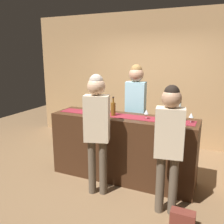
{
  "coord_description": "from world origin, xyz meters",
  "views": [
    {
      "loc": [
        1.33,
        -3.41,
        1.97
      ],
      "look_at": [
        -0.19,
        0.0,
        1.09
      ],
      "focal_mm": 38.79,
      "sensor_mm": 36.0,
      "label": 1
    }
  ],
  "objects_px": {
    "wine_bottle_clear": "(180,114)",
    "wine_glass_mid_counter": "(92,108)",
    "wine_glass_far_end": "(146,112)",
    "potted_plant_tall": "(66,125)",
    "customer_sipping": "(169,138)",
    "customer_browsing": "(97,122)",
    "wine_bottle_amber": "(113,109)",
    "wine_glass_near_customer": "(191,116)",
    "bartender": "(136,103)",
    "handbag": "(183,220)"
  },
  "relations": [
    {
      "from": "wine_bottle_clear",
      "to": "wine_glass_mid_counter",
      "type": "bearing_deg",
      "value": -177.42
    },
    {
      "from": "wine_glass_far_end",
      "to": "potted_plant_tall",
      "type": "xyz_separation_m",
      "value": [
        -2.08,
        0.9,
        -0.7
      ]
    },
    {
      "from": "customer_sipping",
      "to": "customer_browsing",
      "type": "distance_m",
      "value": 1.0
    },
    {
      "from": "wine_bottle_amber",
      "to": "potted_plant_tall",
      "type": "height_order",
      "value": "wine_bottle_amber"
    },
    {
      "from": "wine_bottle_amber",
      "to": "customer_sipping",
      "type": "bearing_deg",
      "value": -30.83
    },
    {
      "from": "wine_bottle_clear",
      "to": "wine_glass_far_end",
      "type": "distance_m",
      "value": 0.48
    },
    {
      "from": "wine_bottle_clear",
      "to": "customer_sipping",
      "type": "bearing_deg",
      "value": -91.36
    },
    {
      "from": "wine_glass_near_customer",
      "to": "wine_glass_far_end",
      "type": "height_order",
      "value": "same"
    },
    {
      "from": "bartender",
      "to": "customer_browsing",
      "type": "distance_m",
      "value": 1.17
    },
    {
      "from": "customer_browsing",
      "to": "handbag",
      "type": "xyz_separation_m",
      "value": [
        1.24,
        -0.27,
        -0.97
      ]
    },
    {
      "from": "wine_glass_far_end",
      "to": "customer_sipping",
      "type": "bearing_deg",
      "value": -52.74
    },
    {
      "from": "wine_bottle_amber",
      "to": "wine_bottle_clear",
      "type": "xyz_separation_m",
      "value": [
        1.01,
        0.04,
        0.0
      ]
    },
    {
      "from": "handbag",
      "to": "wine_glass_mid_counter",
      "type": "bearing_deg",
      "value": 153.85
    },
    {
      "from": "wine_glass_far_end",
      "to": "customer_browsing",
      "type": "relative_size",
      "value": 0.08
    },
    {
      "from": "wine_bottle_clear",
      "to": "wine_glass_mid_counter",
      "type": "relative_size",
      "value": 2.1
    },
    {
      "from": "wine_glass_mid_counter",
      "to": "wine_glass_far_end",
      "type": "bearing_deg",
      "value": 2.54
    },
    {
      "from": "wine_bottle_amber",
      "to": "handbag",
      "type": "relative_size",
      "value": 1.08
    },
    {
      "from": "wine_bottle_amber",
      "to": "handbag",
      "type": "distance_m",
      "value": 1.81
    },
    {
      "from": "wine_glass_mid_counter",
      "to": "handbag",
      "type": "bearing_deg",
      "value": -26.15
    },
    {
      "from": "wine_glass_mid_counter",
      "to": "customer_browsing",
      "type": "height_order",
      "value": "customer_browsing"
    },
    {
      "from": "customer_sipping",
      "to": "bartender",
      "type": "bearing_deg",
      "value": 115.22
    },
    {
      "from": "wine_glass_near_customer",
      "to": "customer_browsing",
      "type": "height_order",
      "value": "customer_browsing"
    },
    {
      "from": "wine_glass_near_customer",
      "to": "potted_plant_tall",
      "type": "bearing_deg",
      "value": 162.73
    },
    {
      "from": "wine_glass_near_customer",
      "to": "wine_glass_far_end",
      "type": "bearing_deg",
      "value": -174.85
    },
    {
      "from": "wine_bottle_amber",
      "to": "customer_browsing",
      "type": "bearing_deg",
      "value": -90.73
    },
    {
      "from": "customer_sipping",
      "to": "potted_plant_tall",
      "type": "distance_m",
      "value": 3.01
    },
    {
      "from": "wine_glass_near_customer",
      "to": "handbag",
      "type": "xyz_separation_m",
      "value": [
        0.07,
        -0.89,
        -1.04
      ]
    },
    {
      "from": "wine_bottle_clear",
      "to": "wine_glass_near_customer",
      "type": "xyz_separation_m",
      "value": [
        0.15,
        0.03,
        -0.01
      ]
    },
    {
      "from": "wine_bottle_amber",
      "to": "wine_glass_far_end",
      "type": "xyz_separation_m",
      "value": [
        0.53,
        0.01,
        -0.01
      ]
    },
    {
      "from": "wine_glass_near_customer",
      "to": "bartender",
      "type": "distance_m",
      "value": 1.14
    },
    {
      "from": "wine_bottle_clear",
      "to": "wine_glass_near_customer",
      "type": "bearing_deg",
      "value": 12.66
    },
    {
      "from": "wine_glass_far_end",
      "to": "potted_plant_tall",
      "type": "bearing_deg",
      "value": 156.62
    },
    {
      "from": "bartender",
      "to": "handbag",
      "type": "distance_m",
      "value": 2.07
    },
    {
      "from": "wine_bottle_amber",
      "to": "wine_glass_far_end",
      "type": "height_order",
      "value": "wine_bottle_amber"
    },
    {
      "from": "potted_plant_tall",
      "to": "customer_sipping",
      "type": "bearing_deg",
      "value": -30.64
    },
    {
      "from": "potted_plant_tall",
      "to": "wine_glass_near_customer",
      "type": "bearing_deg",
      "value": -17.27
    },
    {
      "from": "potted_plant_tall",
      "to": "handbag",
      "type": "bearing_deg",
      "value": -31.81
    },
    {
      "from": "wine_glass_mid_counter",
      "to": "handbag",
      "type": "distance_m",
      "value": 2.07
    },
    {
      "from": "bartender",
      "to": "customer_sipping",
      "type": "distance_m",
      "value": 1.47
    },
    {
      "from": "wine_glass_near_customer",
      "to": "wine_glass_mid_counter",
      "type": "height_order",
      "value": "same"
    },
    {
      "from": "wine_bottle_amber",
      "to": "potted_plant_tall",
      "type": "bearing_deg",
      "value": 149.48
    },
    {
      "from": "wine_glass_mid_counter",
      "to": "wine_glass_near_customer",
      "type": "bearing_deg",
      "value": 3.62
    },
    {
      "from": "wine_bottle_amber",
      "to": "potted_plant_tall",
      "type": "xyz_separation_m",
      "value": [
        -1.55,
        0.91,
        -0.7
      ]
    },
    {
      "from": "wine_glass_mid_counter",
      "to": "wine_bottle_amber",
      "type": "bearing_deg",
      "value": 4.03
    },
    {
      "from": "wine_glass_mid_counter",
      "to": "wine_bottle_clear",
      "type": "bearing_deg",
      "value": 2.58
    },
    {
      "from": "wine_glass_mid_counter",
      "to": "handbag",
      "type": "xyz_separation_m",
      "value": [
        1.61,
        -0.79,
        -1.04
      ]
    },
    {
      "from": "wine_bottle_amber",
      "to": "wine_glass_near_customer",
      "type": "relative_size",
      "value": 2.1
    },
    {
      "from": "wine_bottle_clear",
      "to": "handbag",
      "type": "relative_size",
      "value": 1.08
    },
    {
      "from": "wine_glass_mid_counter",
      "to": "customer_sipping",
      "type": "relative_size",
      "value": 0.09
    },
    {
      "from": "customer_browsing",
      "to": "potted_plant_tall",
      "type": "relative_size",
      "value": 2.21
    }
  ]
}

